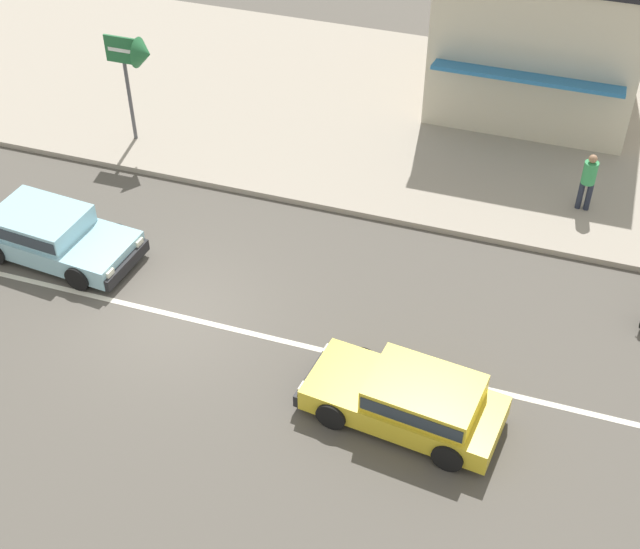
{
  "coord_description": "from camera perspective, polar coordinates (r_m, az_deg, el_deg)",
  "views": [
    {
      "loc": [
        7.45,
        -12.37,
        13.22
      ],
      "look_at": [
        2.88,
        1.4,
        0.8
      ],
      "focal_mm": 50.0,
      "sensor_mm": 36.0,
      "label": 1
    }
  ],
  "objects": [
    {
      "name": "shopfront_corner_warung",
      "position": [
        26.45,
        14.21,
        15.76
      ],
      "size": [
        5.58,
        5.95,
        4.95
      ],
      "color": "beige",
      "rests_on": "kerb_strip"
    },
    {
      "name": "kerb_strip",
      "position": [
        26.72,
        -0.27,
        11.09
      ],
      "size": [
        68.0,
        10.0,
        0.15
      ],
      "primitive_type": "cube",
      "color": "#9E9384",
      "rests_on": "ground"
    },
    {
      "name": "hatchback_pale_blue_3",
      "position": [
        21.5,
        -16.85,
        2.58
      ],
      "size": [
        3.95,
        2.09,
        1.1
      ],
      "color": "#93C6D6",
      "rests_on": "ground"
    },
    {
      "name": "hatchback_yellow_1",
      "position": [
        16.95,
        5.85,
        -7.91
      ],
      "size": [
        3.98,
        2.06,
        1.1
      ],
      "color": "yellow",
      "rests_on": "ground"
    },
    {
      "name": "ground_plane",
      "position": [
        19.58,
        -9.33,
        -2.58
      ],
      "size": [
        160.0,
        160.0,
        0.0
      ],
      "primitive_type": "plane",
      "color": "#544F47"
    },
    {
      "name": "pedestrian_far_end",
      "position": [
        22.51,
        16.81,
        5.93
      ],
      "size": [
        0.34,
        0.34,
        1.55
      ],
      "color": "#232838",
      "rests_on": "kerb_strip"
    },
    {
      "name": "lane_centre_stripe",
      "position": [
        19.58,
        -9.33,
        -2.57
      ],
      "size": [
        50.4,
        0.14,
        0.01
      ],
      "primitive_type": "cube",
      "color": "silver",
      "rests_on": "ground"
    },
    {
      "name": "arrow_signboard",
      "position": [
        23.83,
        -11.47,
        13.49
      ],
      "size": [
        1.28,
        0.8,
        3.04
      ],
      "color": "#4C4C51",
      "rests_on": "kerb_strip"
    }
  ]
}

